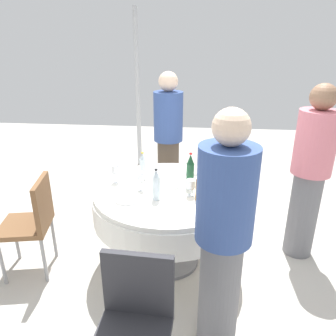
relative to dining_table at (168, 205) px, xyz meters
name	(u,v)px	position (x,y,z in m)	size (l,w,h in m)	color
ground_plane	(168,260)	(0.00, 0.00, -0.59)	(10.00, 10.00, 0.00)	#B7B2A8
dining_table	(168,205)	(0.00, 0.00, 0.00)	(1.29, 1.29, 0.74)	white
bottle_dark_green_inner	(212,181)	(-0.37, 0.09, 0.28)	(0.06, 0.06, 0.29)	#194728
bottle_clear_west	(156,185)	(0.07, 0.19, 0.27)	(0.06, 0.06, 0.26)	silver
bottle_clear_north	(143,166)	(0.25, -0.21, 0.27)	(0.06, 0.06, 0.25)	silver
bottle_dark_green_left	(190,172)	(-0.18, -0.05, 0.30)	(0.07, 0.07, 0.31)	#194728
bottle_amber_right	(199,186)	(-0.26, 0.17, 0.27)	(0.06, 0.06, 0.26)	#8C5619
wine_glass_left	(140,177)	(0.23, 0.04, 0.27)	(0.07, 0.07, 0.16)	white
wine_glass_right	(116,170)	(0.48, -0.10, 0.27)	(0.07, 0.07, 0.16)	white
wine_glass_near	(191,185)	(-0.20, 0.10, 0.25)	(0.07, 0.07, 0.14)	white
plate_east	(168,185)	(0.01, -0.07, 0.16)	(0.22, 0.22, 0.02)	white
plate_south	(163,170)	(0.09, -0.40, 0.16)	(0.20, 0.20, 0.02)	white
plate_outer	(128,198)	(0.30, 0.22, 0.16)	(0.22, 0.22, 0.02)	white
knife_west	(180,208)	(-0.13, 0.32, 0.15)	(0.18, 0.02, 0.01)	silver
folded_napkin	(192,171)	(-0.20, -0.40, 0.16)	(0.18, 0.18, 0.02)	white
person_inner	(168,138)	(0.11, -1.18, 0.26)	(0.34, 0.34, 1.61)	#4C3F33
person_west	(310,172)	(-1.24, -0.27, 0.25)	(0.34, 0.34, 1.61)	slate
person_north	(223,235)	(-0.41, 0.81, 0.25)	(0.34, 0.34, 1.60)	slate
chair_near	(33,218)	(1.13, 0.22, -0.07)	(0.47, 0.47, 0.87)	brown
chair_far	(135,319)	(0.06, 1.18, -0.07)	(0.42, 0.42, 0.87)	#2D2D33
tent_pole_main	(138,92)	(0.72, -2.50, 0.60)	(0.07, 0.07, 2.39)	#B2B5B7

